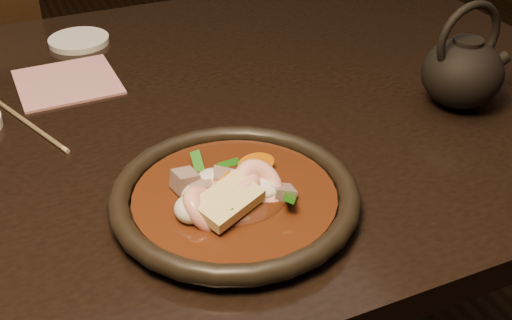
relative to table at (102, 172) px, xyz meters
name	(u,v)px	position (x,y,z in m)	size (l,w,h in m)	color
table	(102,172)	(0.00, 0.00, 0.00)	(1.60, 0.90, 0.75)	black
plate	(235,198)	(0.11, -0.25, 0.09)	(0.29, 0.29, 0.03)	black
stirfry	(231,195)	(0.11, -0.25, 0.10)	(0.14, 0.16, 0.06)	#3C190B
saucer_right	(79,40)	(0.04, 0.30, 0.08)	(0.11, 0.11, 0.01)	silver
chopsticks	(26,122)	(-0.09, 0.05, 0.08)	(0.09, 0.21, 0.01)	tan
napkin	(67,82)	(-0.01, 0.15, 0.08)	(0.15, 0.15, 0.00)	#B87175
teapot	(463,69)	(0.51, -0.16, 0.14)	(0.14, 0.12, 0.16)	black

